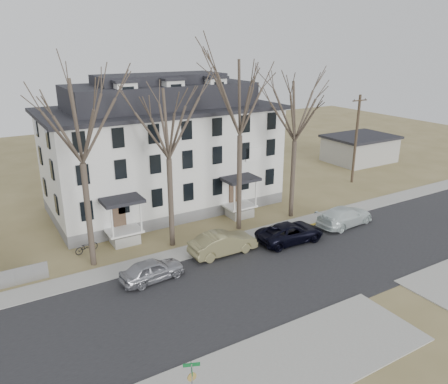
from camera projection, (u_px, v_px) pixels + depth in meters
ground at (308, 285)px, 27.77m from camera, size 120.00×120.00×0.00m
main_road at (289, 272)px, 29.39m from camera, size 120.00×10.00×0.04m
far_sidewalk at (240, 239)px, 34.26m from camera, size 120.00×2.00×0.08m
near_sidewalk_left at (248, 383)px, 19.84m from camera, size 20.00×5.00×0.08m
yellow_curb at (297, 230)px, 35.96m from camera, size 14.00×0.25×0.06m
boarding_house at (163, 150)px, 39.61m from camera, size 20.80×12.36×12.05m
distant_building at (360, 148)px, 56.05m from camera, size 8.50×6.50×3.35m
tree_far_left at (78, 116)px, 27.01m from camera, size 8.40×8.40×13.72m
tree_mid_left at (167, 119)px, 30.16m from camera, size 7.80×7.80×12.74m
tree_center at (240, 92)px, 32.59m from camera, size 9.00×9.00×14.70m
tree_mid_right at (296, 107)px, 35.74m from camera, size 7.80×7.80×12.74m
utility_pole_far at (356, 138)px, 46.49m from camera, size 2.00×0.28×9.50m
car_silver at (152, 270)px, 28.10m from camera, size 4.37×2.09×1.44m
car_tan at (223, 244)px, 31.60m from camera, size 5.04×1.76×1.66m
car_navy at (290, 233)px, 33.57m from camera, size 5.48×2.73×1.49m
car_white at (345, 216)px, 36.58m from camera, size 5.66×2.72×1.59m
bicycle_left at (86, 247)px, 31.87m from camera, size 1.87×1.03×0.93m
street_sign at (192, 379)px, 17.78m from camera, size 0.70×0.70×2.46m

